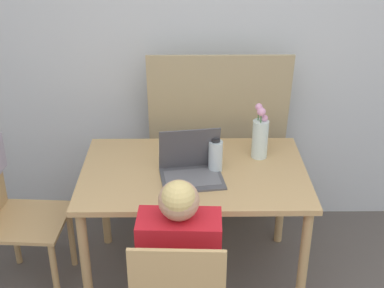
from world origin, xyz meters
TOP-DOWN VIEW (x-y plane):
  - wall_back at (0.00, 2.23)m, footprint 6.40×0.05m
  - dining_table at (-0.16, 1.54)m, footprint 1.19×0.77m
  - chair_spare at (-1.18, 1.50)m, footprint 0.46×0.43m
  - person_seated at (-0.22, 0.93)m, footprint 0.37×0.43m
  - laptop at (-0.17, 1.48)m, footprint 0.35×0.30m
  - flower_vase at (0.21, 1.69)m, footprint 0.09×0.09m
  - water_bottle at (-0.04, 1.54)m, footprint 0.07×0.07m
  - cardboard_panel at (0.00, 2.08)m, footprint 0.85×0.18m

SIDE VIEW (x-z plane):
  - chair_spare at x=-1.18m, z-range 0.15..1.01m
  - cardboard_panel at x=0.00m, z-range 0.00..1.20m
  - dining_table at x=-0.16m, z-range 0.27..0.98m
  - person_seated at x=-0.22m, z-range 0.12..1.16m
  - laptop at x=-0.17m, z-range 0.64..0.90m
  - water_bottle at x=-0.04m, z-range 0.70..0.89m
  - flower_vase at x=0.21m, z-range 0.68..0.99m
  - wall_back at x=0.00m, z-range 0.00..2.50m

